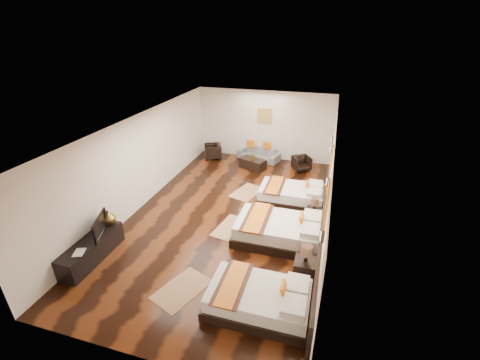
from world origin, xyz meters
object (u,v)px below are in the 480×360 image
(table_plant, at_px, (254,156))
(nightstand_b, at_px, (313,214))
(nightstand_a, at_px, (305,268))
(tv_console, at_px, (92,250))
(figurine, at_px, (108,217))
(armchair_left, at_px, (213,151))
(bed_far, at_px, (292,194))
(sofa, at_px, (258,154))
(coffee_table, at_px, (253,164))
(tv, at_px, (96,226))
(bed_mid, at_px, (281,230))
(book, at_px, (74,253))
(armchair_right, at_px, (301,163))
(bed_near, at_px, (260,299))

(table_plant, bearing_deg, nightstand_b, -51.24)
(nightstand_a, distance_m, nightstand_b, 2.36)
(nightstand_a, height_order, tv_console, nightstand_a)
(figurine, height_order, armchair_left, figurine)
(bed_far, xyz_separation_m, figurine, (-4.20, -3.37, 0.47))
(figurine, height_order, table_plant, figurine)
(nightstand_a, height_order, sofa, nightstand_a)
(tv_console, bearing_deg, coffee_table, 69.55)
(tv_console, distance_m, armchair_left, 6.89)
(tv, xyz_separation_m, figurine, (-0.05, 0.49, -0.07))
(nightstand_b, xyz_separation_m, figurine, (-4.95, -2.35, 0.46))
(figurine, distance_m, table_plant, 6.03)
(bed_mid, distance_m, armchair_left, 6.12)
(bed_mid, xyz_separation_m, sofa, (-1.85, 5.25, -0.04))
(tv_console, height_order, book, book)
(bed_mid, distance_m, coffee_table, 4.67)
(tv_console, height_order, armchair_right, armchair_right)
(nightstand_a, height_order, table_plant, nightstand_a)
(book, distance_m, table_plant, 7.18)
(book, bearing_deg, armchair_right, 59.71)
(tv, xyz_separation_m, table_plant, (2.34, 6.02, -0.26))
(bed_mid, relative_size, armchair_right, 3.71)
(nightstand_a, bearing_deg, tv, -174.39)
(nightstand_b, distance_m, coffee_table, 4.13)
(tv_console, bearing_deg, table_plant, 69.13)
(nightstand_a, relative_size, armchair_right, 1.47)
(armchair_right, bearing_deg, table_plant, 161.09)
(tv_console, relative_size, figurine, 4.89)
(bed_far, bearing_deg, coffee_table, 130.00)
(figurine, bearing_deg, nightstand_b, 25.39)
(bed_near, bearing_deg, coffee_table, 105.47)
(book, distance_m, sofa, 8.11)
(coffee_table, bearing_deg, armchair_left, 163.13)
(armchair_left, bearing_deg, tv, -28.94)
(figurine, bearing_deg, tv_console, -90.00)
(nightstand_a, bearing_deg, nightstand_b, 90.00)
(figurine, xyz_separation_m, coffee_table, (2.35, 5.57, -0.53))
(bed_mid, distance_m, tv, 4.54)
(armchair_left, height_order, coffee_table, armchair_left)
(tv_console, xyz_separation_m, tv, (0.05, 0.25, 0.53))
(sofa, bearing_deg, figurine, -93.14)
(tv, height_order, figurine, tv)
(tv_console, bearing_deg, figurine, 90.00)
(nightstand_b, xyz_separation_m, tv_console, (-4.95, -3.09, -0.00))
(figurine, relative_size, armchair_left, 0.54)
(bed_mid, height_order, sofa, bed_mid)
(bed_far, bearing_deg, table_plant, 129.91)
(table_plant, bearing_deg, figurine, -113.38)
(bed_far, bearing_deg, bed_near, -90.00)
(coffee_table, distance_m, table_plant, 0.34)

